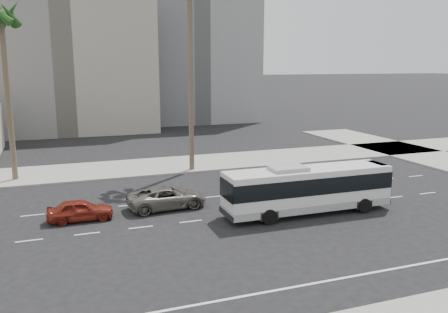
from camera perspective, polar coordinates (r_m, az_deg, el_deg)
name	(u,v)px	position (r m, az deg, el deg)	size (l,w,h in m)	color
ground	(280,211)	(30.10, 7.00, -6.70)	(700.00, 700.00, 0.00)	black
sidewalk_north	(207,162)	(43.97, -2.15, -0.73)	(120.00, 7.00, 0.15)	gray
midrise_beige_west	(62,66)	(70.45, -19.39, 10.52)	(24.00, 18.00, 18.00)	gray
midrise_gray_center	(185,42)	(80.36, -4.85, 13.99)	(20.00, 20.00, 26.00)	slate
civic_tower	(71,9)	(277.25, -18.37, 16.96)	(42.00, 42.00, 129.00)	beige
highrise_right	(164,16)	(263.23, -7.43, 16.91)	(26.00, 26.00, 70.00)	slate
highrise_far	(193,30)	(298.02, -3.86, 15.35)	(22.00, 22.00, 60.00)	slate
city_bus	(308,188)	(29.49, 10.32, -3.86)	(10.90, 2.67, 3.12)	silver
car_a	(167,197)	(30.50, -7.04, -5.05)	(5.17, 2.38, 1.44)	#635F58
car_b	(80,210)	(29.26, -17.37, -6.34)	(3.87, 1.56, 1.32)	maroon
palm_mid	(1,21)	(40.11, -25.88, 14.89)	(4.50, 4.50, 13.91)	brown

